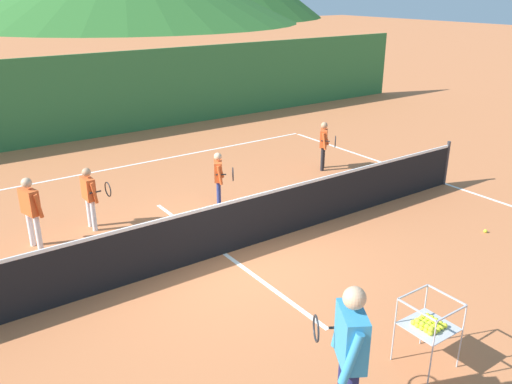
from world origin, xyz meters
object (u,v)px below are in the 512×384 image
(student_3, at_px, (324,141))
(ball_cart, at_px, (429,324))
(tennis_net, at_px, (224,228))
(student_0, at_px, (31,206))
(student_2, at_px, (219,175))
(instructor, at_px, (350,346))
(tennis_ball_1, at_px, (485,231))
(student_1, at_px, (90,193))

(student_3, bearing_deg, ball_cart, -122.22)
(tennis_net, bearing_deg, student_0, 140.85)
(tennis_net, distance_m, student_2, 2.18)
(ball_cart, bearing_deg, instructor, -174.34)
(student_2, bearing_deg, tennis_ball_1, -49.12)
(student_2, xyz_separation_m, student_3, (3.46, 0.59, 0.02))
(student_1, xyz_separation_m, tennis_ball_1, (6.06, -4.48, -0.71))
(student_3, bearing_deg, tennis_ball_1, -89.68)
(student_0, bearing_deg, instructor, -75.24)
(student_2, relative_size, ball_cart, 1.33)
(student_2, xyz_separation_m, tennis_ball_1, (3.48, -4.02, -0.69))
(student_2, height_order, student_3, student_3)
(student_0, height_order, tennis_ball_1, student_0)
(instructor, height_order, tennis_ball_1, instructor)
(tennis_net, distance_m, student_3, 5.15)
(tennis_net, relative_size, student_0, 9.28)
(student_1, bearing_deg, student_3, 1.20)
(ball_cart, bearing_deg, tennis_ball_1, 23.60)
(instructor, height_order, student_1, instructor)
(student_3, distance_m, tennis_ball_1, 4.66)
(ball_cart, bearing_deg, student_2, 84.46)
(instructor, distance_m, ball_cart, 1.57)
(student_0, xyz_separation_m, student_3, (7.15, 0.33, -0.05))
(student_1, bearing_deg, instructor, -85.35)
(student_2, distance_m, ball_cart, 5.82)
(student_0, relative_size, student_3, 1.08)
(student_0, relative_size, tennis_ball_1, 19.58)
(tennis_net, relative_size, tennis_ball_1, 181.66)
(student_3, relative_size, ball_cart, 1.38)
(student_1, bearing_deg, tennis_ball_1, -36.47)
(student_0, xyz_separation_m, student_2, (3.69, -0.26, -0.08))
(student_3, bearing_deg, student_2, -170.38)
(student_1, xyz_separation_m, student_3, (6.04, 0.13, -0.00))
(student_0, bearing_deg, tennis_ball_1, -30.81)
(student_2, bearing_deg, tennis_net, -119.29)
(student_1, height_order, tennis_ball_1, student_1)
(student_1, height_order, student_3, student_1)
(tennis_net, xyz_separation_m, student_0, (-2.64, 2.15, 0.30))
(student_3, bearing_deg, student_0, -177.37)
(student_0, distance_m, tennis_ball_1, 8.39)
(tennis_net, bearing_deg, student_2, 60.71)
(tennis_net, relative_size, student_2, 10.34)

